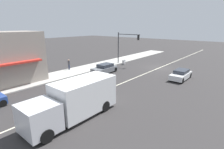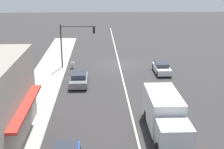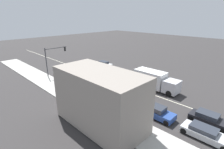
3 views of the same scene
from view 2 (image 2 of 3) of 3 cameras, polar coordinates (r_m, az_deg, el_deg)
name	(u,v)px [view 2 (image 2 of 3)]	position (r m, az deg, el deg)	size (l,w,h in m)	color
ground_plane	(134,124)	(25.94, 3.99, -8.95)	(160.00, 160.00, 0.00)	#333030
sidewalk_right	(21,128)	(26.06, -16.23, -9.39)	(4.00, 73.00, 0.12)	#B2AFA8
lane_marking_center	(119,64)	(42.72, 1.31, 1.95)	(0.16, 60.00, 0.01)	beige
traffic_signal_main	(72,39)	(40.24, -7.28, 6.53)	(4.59, 0.34, 5.60)	#333338
pedestrian	(24,85)	(32.98, -15.77, -1.79)	(0.34, 0.34, 1.64)	#282D42
warning_aframe_sign	(73,65)	(41.00, -7.20, 1.75)	(0.45, 0.53, 0.84)	silver
delivery_truck	(165,115)	(24.26, 9.69, -7.30)	(2.44, 7.50, 2.87)	silver
suv_grey	(79,79)	(34.57, -6.06, -0.87)	(1.88, 4.07, 1.35)	slate
van_white	(162,68)	(39.10, 9.07, 1.19)	(1.73, 4.04, 1.29)	silver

